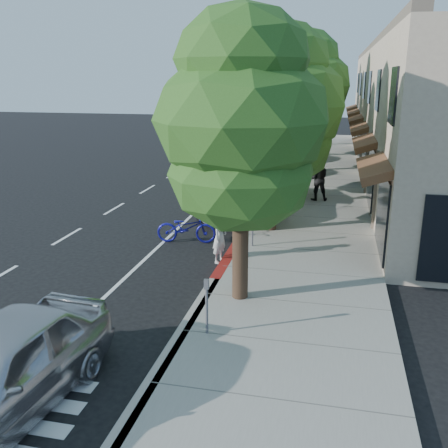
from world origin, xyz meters
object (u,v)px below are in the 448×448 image
(street_tree_0, at_px, (242,125))
(cyclist, at_px, (220,236))
(street_tree_4, at_px, (307,94))
(white_pickup, at_px, (280,152))
(street_tree_2, at_px, (290,112))
(dark_sedan, at_px, (256,165))
(street_tree_1, at_px, (274,108))
(bicycle, at_px, (186,228))
(pedestrian, at_px, (318,179))
(dark_suv_far, at_px, (282,136))
(street_tree_3, at_px, (300,88))
(silver_suv, at_px, (244,191))
(street_tree_5, at_px, (312,85))

(street_tree_0, xyz_separation_m, cyclist, (-1.15, 2.69, -3.62))
(street_tree_4, xyz_separation_m, white_pickup, (-1.40, -2.88, -3.59))
(street_tree_2, xyz_separation_m, dark_sedan, (-2.12, 3.69, -3.15))
(street_tree_0, bearing_deg, street_tree_1, 90.00)
(bicycle, distance_m, pedestrian, 7.86)
(cyclist, distance_m, dark_sedan, 13.04)
(street_tree_2, distance_m, pedestrian, 3.37)
(cyclist, height_order, white_pickup, cyclist)
(white_pickup, bearing_deg, dark_suv_far, 92.58)
(street_tree_0, height_order, dark_suv_far, street_tree_0)
(street_tree_0, relative_size, pedestrian, 3.63)
(cyclist, distance_m, dark_suv_far, 27.13)
(street_tree_3, bearing_deg, dark_sedan, -132.47)
(dark_suv_far, distance_m, pedestrian, 19.22)
(street_tree_0, distance_m, silver_suv, 9.57)
(pedestrian, bearing_deg, white_pickup, -84.62)
(street_tree_1, xyz_separation_m, white_pickup, (-1.40, 15.12, -3.70))
(white_pickup, bearing_deg, cyclist, -91.87)
(dark_sedan, bearing_deg, bicycle, -87.95)
(street_tree_5, relative_size, dark_suv_far, 1.62)
(street_tree_1, relative_size, bicycle, 3.65)
(street_tree_5, xyz_separation_m, silver_suv, (-1.53, -21.24, -3.97))
(street_tree_2, relative_size, bicycle, 3.30)
(street_tree_5, bearing_deg, pedestrian, -85.63)
(dark_sedan, bearing_deg, street_tree_1, -72.69)
(street_tree_5, bearing_deg, white_pickup, -98.96)
(silver_suv, relative_size, dark_suv_far, 1.34)
(street_tree_3, xyz_separation_m, pedestrian, (1.46, -7.07, -3.79))
(street_tree_4, xyz_separation_m, dark_sedan, (-2.12, -8.31, -3.56))
(street_tree_4, distance_m, white_pickup, 4.81)
(street_tree_1, xyz_separation_m, dark_sedan, (-2.12, 9.69, -3.67))
(street_tree_1, bearing_deg, pedestrian, 73.56)
(street_tree_2, xyz_separation_m, street_tree_3, (-0.00, 6.00, 0.95))
(cyclist, xyz_separation_m, pedestrian, (2.60, 8.24, 0.29))
(silver_suv, relative_size, pedestrian, 3.34)
(street_tree_1, bearing_deg, dark_suv_far, 95.27)
(street_tree_1, relative_size, dark_sedan, 1.48)
(street_tree_0, xyz_separation_m, street_tree_2, (0.00, 12.00, -0.48))
(street_tree_4, height_order, white_pickup, street_tree_4)
(pedestrian, bearing_deg, street_tree_1, 63.27)
(dark_sedan, height_order, pedestrian, pedestrian)
(bicycle, height_order, dark_sedan, dark_sedan)
(pedestrian, bearing_deg, street_tree_2, -46.51)
(street_tree_4, height_order, pedestrian, street_tree_4)
(street_tree_1, bearing_deg, silver_suv, 118.92)
(silver_suv, xyz_separation_m, dark_sedan, (-0.59, 6.93, -0.08))
(dark_suv_far, bearing_deg, cyclist, -83.20)
(street_tree_0, distance_m, dark_sedan, 16.24)
(street_tree_3, height_order, dark_suv_far, street_tree_3)
(cyclist, xyz_separation_m, dark_sedan, (-0.97, 13.00, -0.01))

